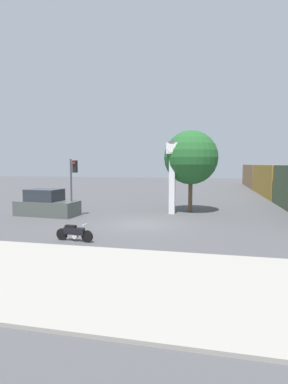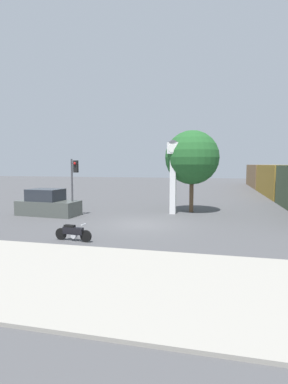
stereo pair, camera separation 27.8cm
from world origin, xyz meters
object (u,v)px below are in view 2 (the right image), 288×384
at_px(street_tree, 192,158).
at_px(parked_car, 48,204).
at_px(clock_tower, 173,166).
at_px(traffic_light, 74,177).
at_px(motorcycle, 73,232).
at_px(freight_train, 277,180).

distance_m(street_tree, parked_car, 10.62).
bearing_deg(clock_tower, traffic_light, -158.67).
bearing_deg(street_tree, motorcycle, -115.53).
relative_size(clock_tower, parked_car, 1.19).
xyz_separation_m(clock_tower, street_tree, (1.21, 1.09, 0.60)).
distance_m(freight_train, street_tree, 16.61).
height_order(clock_tower, traffic_light, clock_tower).
relative_size(motorcycle, traffic_light, 0.48).
height_order(clock_tower, freight_train, clock_tower).
relative_size(street_tree, parked_car, 1.36).
bearing_deg(clock_tower, motorcycle, -111.67).
height_order(freight_train, traffic_light, traffic_light).
relative_size(traffic_light, street_tree, 0.65).
bearing_deg(street_tree, clock_tower, -137.76).
bearing_deg(freight_train, traffic_light, -131.95).
bearing_deg(motorcycle, parked_car, 135.40).
bearing_deg(traffic_light, parked_car, -176.87).
relative_size(motorcycle, freight_train, 0.05).
height_order(motorcycle, freight_train, freight_train).
height_order(clock_tower, parked_car, clock_tower).
xyz_separation_m(motorcycle, street_tree, (4.59, 9.60, 3.56)).
bearing_deg(freight_train, motorcycle, -118.68).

